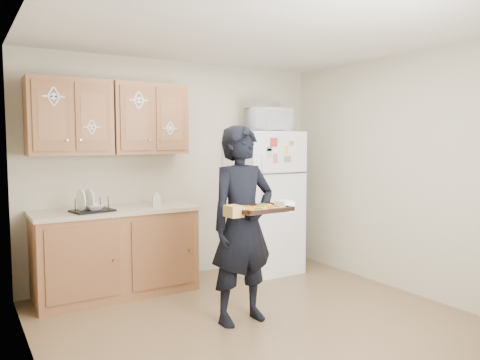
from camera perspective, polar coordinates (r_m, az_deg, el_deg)
name	(u,v)px	position (r m, az deg, el deg)	size (l,w,h in m)	color
floor	(265,326)	(4.24, 3.09, -17.30)	(3.60, 3.60, 0.00)	brown
ceiling	(267,30)	(4.03, 3.26, 17.81)	(3.60, 3.60, 0.00)	silver
wall_back	(179,170)	(5.51, -7.47, 1.22)	(3.60, 0.04, 2.50)	#BCB399
wall_front	(464,208)	(2.67, 25.64, -3.12)	(3.60, 0.04, 2.50)	#BCB399
wall_left	(35,195)	(3.28, -23.75, -1.64)	(0.04, 3.60, 2.50)	#BCB399
wall_right	(409,174)	(5.17, 19.86, 0.72)	(0.04, 3.60, 2.50)	#BCB399
refrigerator	(264,202)	(5.69, 2.90, -2.69)	(0.75, 0.70, 1.70)	white
base_cabinet	(116,254)	(5.05, -14.83, -8.67)	(1.60, 0.60, 0.86)	brown
countertop	(115,210)	(4.96, -14.94, -3.61)	(1.64, 0.64, 0.04)	beige
upper_cab_left	(69,117)	(4.95, -20.11, 7.21)	(0.80, 0.33, 0.75)	brown
upper_cab_right	(148,119)	(5.17, -11.10, 7.30)	(0.80, 0.33, 0.75)	brown
cereal_box	(285,249)	(6.30, 5.56, -8.34)	(0.20, 0.07, 0.32)	#E0A14F
person	(242,225)	(4.09, 0.30, -5.48)	(0.63, 0.41, 1.73)	black
baking_tray	(260,210)	(3.81, 2.45, -3.63)	(0.45, 0.33, 0.04)	black
pizza_front_left	(255,210)	(3.68, 1.84, -3.65)	(0.15, 0.15, 0.02)	orange
pizza_front_right	(276,208)	(3.81, 4.42, -3.38)	(0.15, 0.15, 0.02)	orange
pizza_back_left	(244,208)	(3.80, 0.49, -3.38)	(0.15, 0.15, 0.02)	orange
pizza_back_right	(265,205)	(3.93, 3.03, -3.12)	(0.15, 0.15, 0.02)	orange
pizza_center	(260,208)	(3.80, 2.46, -3.38)	(0.15, 0.15, 0.02)	orange
microwave	(268,120)	(5.62, 3.49, 7.33)	(0.50, 0.34, 0.28)	white
foil_pan	(262,105)	(5.61, 2.67, 9.14)	(0.35, 0.25, 0.08)	#ABAAB1
dish_rack	(92,204)	(4.80, -17.58, -2.81)	(0.38, 0.28, 0.15)	black
bowl	(94,207)	(4.81, -17.35, -3.16)	(0.21, 0.21, 0.05)	white
soap_bottle	(156,198)	(5.03, -10.18, -2.16)	(0.08, 0.08, 0.18)	white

